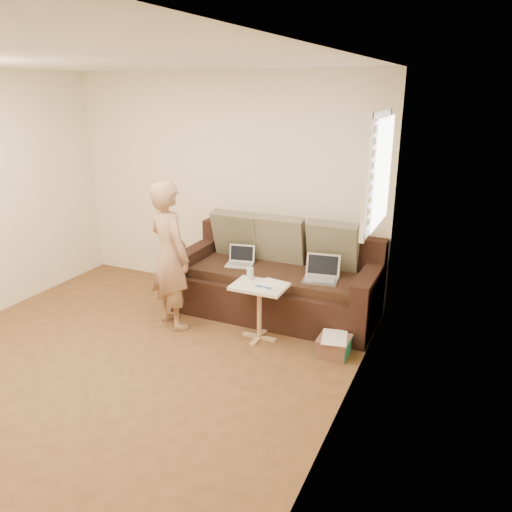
% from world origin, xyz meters
% --- Properties ---
extents(floor, '(4.50, 4.50, 0.00)m').
position_xyz_m(floor, '(0.00, 0.00, 0.00)').
color(floor, '#4E341D').
rests_on(floor, ground).
extents(ceiling, '(4.50, 4.50, 0.00)m').
position_xyz_m(ceiling, '(0.00, 0.00, 2.60)').
color(ceiling, white).
rests_on(ceiling, wall_back).
extents(wall_back, '(4.00, 0.00, 4.00)m').
position_xyz_m(wall_back, '(0.00, 2.25, 1.30)').
color(wall_back, beige).
rests_on(wall_back, ground).
extents(wall_right, '(0.00, 4.50, 4.50)m').
position_xyz_m(wall_right, '(2.00, 0.00, 1.30)').
color(wall_right, beige).
rests_on(wall_right, ground).
extents(window_blinds, '(0.12, 0.88, 1.08)m').
position_xyz_m(window_blinds, '(1.95, 1.50, 1.70)').
color(window_blinds, white).
rests_on(window_blinds, wall_right).
extents(sofa, '(2.20, 0.95, 0.85)m').
position_xyz_m(sofa, '(0.88, 1.77, 0.42)').
color(sofa, black).
rests_on(sofa, ground).
extents(pillow_left, '(0.55, 0.29, 0.57)m').
position_xyz_m(pillow_left, '(0.28, 2.00, 0.79)').
color(pillow_left, brown).
rests_on(pillow_left, sofa).
extents(pillow_mid, '(0.55, 0.27, 0.57)m').
position_xyz_m(pillow_mid, '(0.83, 2.00, 0.79)').
color(pillow_mid, '#5F5D43').
rests_on(pillow_mid, sofa).
extents(pillow_right, '(0.55, 0.28, 0.57)m').
position_xyz_m(pillow_right, '(1.43, 2.01, 0.79)').
color(pillow_right, brown).
rests_on(pillow_right, sofa).
extents(laptop_silver, '(0.39, 0.30, 0.24)m').
position_xyz_m(laptop_silver, '(1.42, 1.63, 0.52)').
color(laptop_silver, '#B7BABC').
rests_on(laptop_silver, sofa).
extents(laptop_white, '(0.33, 0.26, 0.21)m').
position_xyz_m(laptop_white, '(0.45, 1.72, 0.52)').
color(laptop_white, white).
rests_on(laptop_white, sofa).
extents(person, '(0.68, 0.59, 1.56)m').
position_xyz_m(person, '(-0.01, 1.05, 0.78)').
color(person, '#9B7155').
rests_on(person, ground).
extents(side_table, '(0.53, 0.37, 0.58)m').
position_xyz_m(side_table, '(0.95, 1.15, 0.29)').
color(side_table, silver).
rests_on(side_table, ground).
extents(drinking_glass, '(0.07, 0.07, 0.12)m').
position_xyz_m(drinking_glass, '(0.80, 1.26, 0.64)').
color(drinking_glass, silver).
rests_on(drinking_glass, side_table).
extents(scissors, '(0.18, 0.10, 0.02)m').
position_xyz_m(scissors, '(1.01, 1.10, 0.59)').
color(scissors, silver).
rests_on(scissors, side_table).
extents(paper_on_table, '(0.25, 0.33, 0.00)m').
position_xyz_m(paper_on_table, '(1.02, 1.20, 0.58)').
color(paper_on_table, white).
rests_on(paper_on_table, side_table).
extents(striped_box, '(0.29, 0.29, 0.19)m').
position_xyz_m(striped_box, '(1.73, 1.13, 0.09)').
color(striped_box, red).
rests_on(striped_box, ground).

